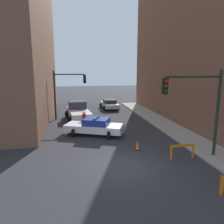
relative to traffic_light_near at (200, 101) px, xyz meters
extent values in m
plane|color=#2D2D33|center=(-4.73, -0.31, -3.53)|extent=(120.00, 120.00, 0.00)
cube|color=#9E998E|center=(1.47, -0.31, -3.47)|extent=(2.40, 44.00, 0.12)
cylinder|color=black|center=(1.17, 0.01, -0.81)|extent=(0.18, 0.18, 5.20)
cylinder|color=black|center=(-0.53, 0.01, 1.39)|extent=(3.40, 0.12, 0.12)
cube|color=black|center=(-2.23, 0.01, 0.89)|extent=(0.30, 0.22, 0.90)
sphere|color=red|center=(-2.23, -0.14, 1.16)|extent=(0.18, 0.18, 0.18)
sphere|color=#4C3D0C|center=(-2.23, -0.14, 0.89)|extent=(0.18, 0.18, 0.18)
sphere|color=#0C4219|center=(-2.23, -0.14, 0.62)|extent=(0.18, 0.18, 0.18)
cylinder|color=black|center=(-9.13, 12.43, -0.93)|extent=(0.18, 0.18, 5.20)
cylinder|color=black|center=(-7.53, 12.43, 1.27)|extent=(3.20, 0.12, 0.12)
cube|color=black|center=(-5.93, 12.43, 0.77)|extent=(0.30, 0.22, 0.90)
sphere|color=red|center=(-5.93, 12.29, 1.04)|extent=(0.18, 0.18, 0.18)
sphere|color=#4C3D0C|center=(-5.93, 12.29, 0.77)|extent=(0.18, 0.18, 0.18)
sphere|color=#0C4219|center=(-5.93, 12.29, 0.50)|extent=(0.18, 0.18, 0.18)
cube|color=white|center=(-5.61, 5.94, -2.93)|extent=(5.05, 3.53, 0.55)
cube|color=navy|center=(-5.44, 5.87, -2.39)|extent=(2.45, 2.27, 0.52)
cylinder|color=black|center=(-7.29, 5.73, -3.20)|extent=(0.46, 0.69, 0.66)
cylinder|color=black|center=(-6.62, 7.29, -3.20)|extent=(0.46, 0.69, 0.66)
cylinder|color=black|center=(-4.60, 4.59, -3.20)|extent=(0.46, 0.69, 0.66)
cylinder|color=black|center=(-3.94, 6.16, -3.20)|extent=(0.46, 0.69, 0.66)
cube|color=#2633BF|center=(-5.44, 5.87, -2.07)|extent=(0.72, 1.35, 0.12)
cube|color=silver|center=(-6.69, 11.56, -2.78)|extent=(2.60, 5.59, 0.70)
cube|color=#2D333D|center=(-6.81, 12.64, -2.03)|extent=(2.02, 1.92, 0.80)
cylinder|color=black|center=(-7.79, 13.12, -3.13)|extent=(0.82, 0.35, 0.80)
cylinder|color=black|center=(-5.97, 13.33, -3.13)|extent=(0.82, 0.35, 0.80)
cylinder|color=black|center=(-7.42, 9.80, -3.13)|extent=(0.82, 0.35, 0.80)
cylinder|color=black|center=(-5.59, 10.00, -3.13)|extent=(0.82, 0.35, 0.80)
cube|color=silver|center=(-2.35, 17.69, -2.96)|extent=(2.01, 4.39, 0.52)
cube|color=#232833|center=(-2.34, 17.51, -2.46)|extent=(1.67, 1.88, 0.48)
cylinder|color=black|center=(-3.24, 18.98, -3.22)|extent=(0.63, 0.25, 0.62)
cylinder|color=black|center=(-1.59, 19.06, -3.22)|extent=(0.63, 0.25, 0.62)
cylinder|color=black|center=(-3.11, 16.31, -3.22)|extent=(0.63, 0.25, 0.62)
cylinder|color=black|center=(-1.45, 16.40, -3.22)|extent=(0.63, 0.25, 0.62)
cylinder|color=#382D23|center=(-6.34, 7.59, -3.12)|extent=(0.29, 0.29, 0.82)
cylinder|color=maroon|center=(-6.34, 7.59, -2.40)|extent=(0.37, 0.37, 0.62)
sphere|color=tan|center=(-6.34, 7.59, -1.98)|extent=(0.22, 0.22, 0.22)
cube|color=orange|center=(-1.14, -3.83, -3.08)|extent=(0.06, 0.16, 0.90)
cube|color=orange|center=(-0.88, 0.11, -2.70)|extent=(1.60, 0.09, 0.14)
cube|color=orange|center=(-1.60, 0.09, -3.08)|extent=(0.05, 0.16, 0.90)
cube|color=orange|center=(-0.16, 0.13, -3.08)|extent=(0.05, 0.16, 0.90)
cube|color=black|center=(-3.10, 2.04, -3.51)|extent=(0.36, 0.36, 0.04)
cone|color=#F2600C|center=(-3.10, 2.04, -3.18)|extent=(0.28, 0.28, 0.62)
camera|label=1|loc=(-7.32, -11.39, 1.81)|focal=35.00mm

